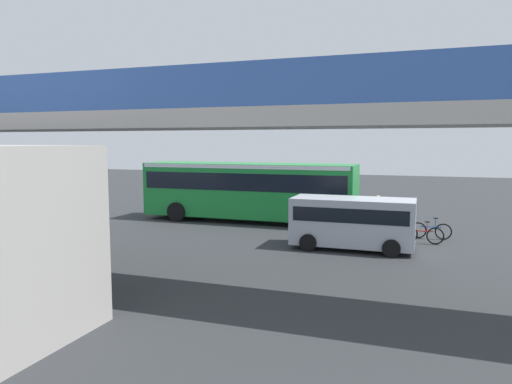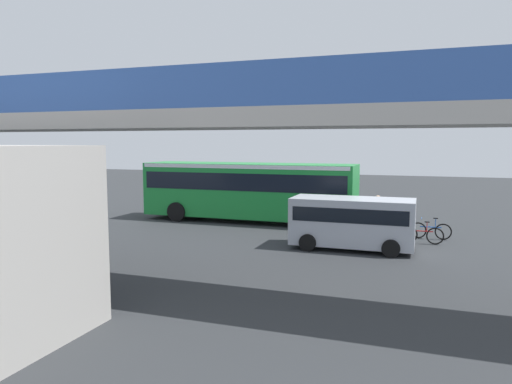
% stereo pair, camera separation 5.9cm
% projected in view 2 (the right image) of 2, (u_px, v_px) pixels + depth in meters
% --- Properties ---
extents(ground, '(80.00, 80.00, 0.00)m').
position_uv_depth(ground, '(248.00, 220.00, 26.05)').
color(ground, '#2D3033').
extents(city_bus, '(11.54, 2.85, 3.15)m').
position_uv_depth(city_bus, '(248.00, 187.00, 25.56)').
color(city_bus, '#1E8C38').
rests_on(city_bus, ground).
extents(parked_van, '(4.80, 2.17, 2.05)m').
position_uv_depth(parked_van, '(352.00, 220.00, 18.98)').
color(parked_van, '#B7BCC6').
rests_on(parked_van, ground).
extents(bicycle_blue, '(1.77, 0.44, 0.96)m').
position_uv_depth(bicycle_blue, '(431.00, 231.00, 21.00)').
color(bicycle_blue, black).
rests_on(bicycle_blue, ground).
extents(bicycle_red, '(1.77, 0.44, 0.96)m').
position_uv_depth(bicycle_red, '(422.00, 235.00, 20.03)').
color(bicycle_red, black).
rests_on(bicycle_red, ground).
extents(bicycle_green, '(1.77, 0.44, 0.96)m').
position_uv_depth(bicycle_green, '(376.00, 230.00, 21.10)').
color(bicycle_green, black).
rests_on(bicycle_green, ground).
extents(pedestrian, '(0.38, 0.38, 1.79)m').
position_uv_depth(pedestrian, '(377.00, 214.00, 22.43)').
color(pedestrian, '#2D2D38').
rests_on(pedestrian, ground).
extents(traffic_sign, '(0.08, 0.60, 2.80)m').
position_uv_depth(traffic_sign, '(211.00, 179.00, 31.13)').
color(traffic_sign, slate).
rests_on(traffic_sign, ground).
extents(lane_dash_leftmost, '(2.00, 0.20, 0.01)m').
position_uv_depth(lane_dash_leftmost, '(328.00, 218.00, 26.87)').
color(lane_dash_leftmost, silver).
rests_on(lane_dash_leftmost, ground).
extents(lane_dash_left, '(2.00, 0.20, 0.01)m').
position_uv_depth(lane_dash_left, '(262.00, 214.00, 28.21)').
color(lane_dash_left, silver).
rests_on(lane_dash_left, ground).
extents(lane_dash_centre, '(2.00, 0.20, 0.01)m').
position_uv_depth(lane_dash_centre, '(201.00, 211.00, 29.54)').
color(lane_dash_centre, silver).
rests_on(lane_dash_centre, ground).
extents(pedestrian_overpass, '(30.30, 2.60, 6.25)m').
position_uv_depth(pedestrian_overpass, '(113.00, 131.00, 14.52)').
color(pedestrian_overpass, '#B2ADA5').
rests_on(pedestrian_overpass, ground).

